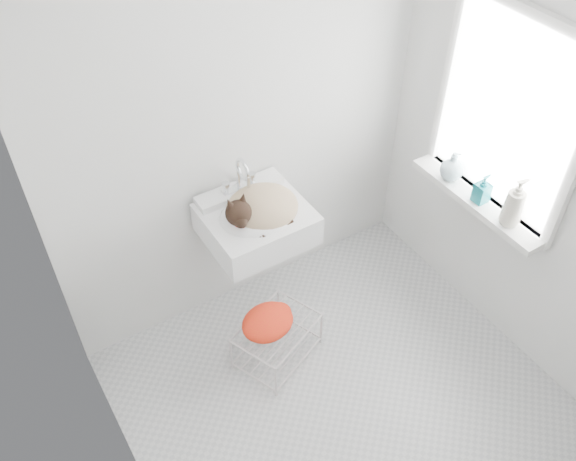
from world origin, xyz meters
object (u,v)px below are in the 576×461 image
wire_rack (277,339)px  bottle_b (479,201)px  sink (256,212)px  bottle_c (450,178)px  cat (260,207)px  bottle_a (508,223)px

wire_rack → bottle_b: 1.36m
sink → wire_rack: 0.77m
bottle_c → sink: bearing=162.7°
sink → cat: 0.05m
sink → bottle_a: 1.32m
bottle_b → bottle_a: bearing=-90.0°
wire_rack → bottle_a: size_ratio=1.87×
wire_rack → cat: bearing=73.7°
wire_rack → bottle_b: size_ratio=2.68×
wire_rack → bottle_b: bottle_b is taller
sink → wire_rack: size_ratio=1.24×
wire_rack → bottle_a: bottle_a is taller
sink → wire_rack: sink is taller
bottle_a → bottle_b: bearing=90.0°
wire_rack → bottle_c: bearing=-0.5°
bottle_a → wire_rack: bearing=158.5°
cat → bottle_a: size_ratio=1.86×
bottle_c → cat: bearing=163.3°
bottle_b → bottle_c: size_ratio=0.97×
sink → bottle_a: size_ratio=2.32×
sink → bottle_b: (1.07, -0.57, 0.00)m
wire_rack → bottle_a: 1.42m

